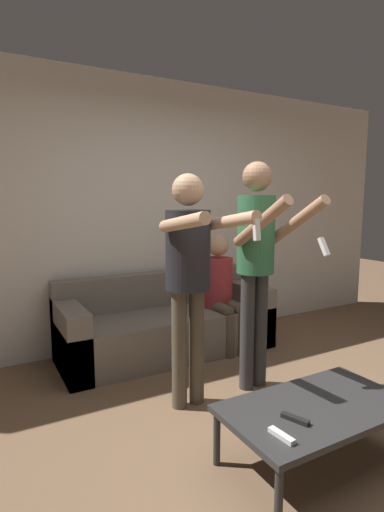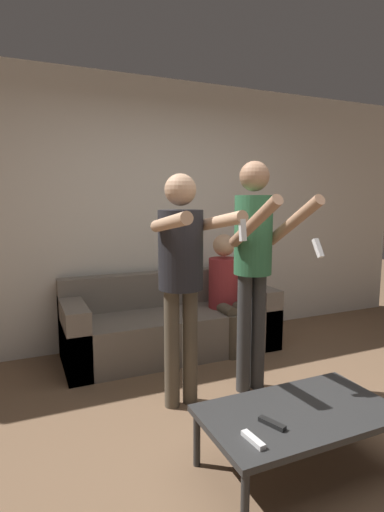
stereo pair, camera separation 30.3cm
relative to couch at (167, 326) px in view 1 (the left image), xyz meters
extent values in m
plane|color=brown|center=(0.07, -1.75, -0.27)|extent=(14.00, 14.00, 0.00)
cube|color=silver|center=(0.07, 0.41, 1.08)|extent=(6.40, 0.06, 2.70)
cube|color=slate|center=(0.00, -0.04, -0.06)|extent=(2.06, 0.76, 0.41)
cube|color=slate|center=(0.00, 0.26, 0.32)|extent=(2.06, 0.16, 0.35)
cube|color=slate|center=(-0.93, -0.04, 0.03)|extent=(0.20, 0.76, 0.60)
cube|color=slate|center=(0.93, -0.04, 0.03)|extent=(0.20, 0.76, 0.60)
cylinder|color=brown|center=(-0.37, -0.99, 0.16)|extent=(0.11, 0.11, 0.87)
cylinder|color=brown|center=(-0.22, -0.99, 0.16)|extent=(0.11, 0.11, 0.87)
cylinder|color=#232328|center=(-0.30, -0.99, 0.88)|extent=(0.32, 0.32, 0.56)
sphere|color=tan|center=(-0.30, -0.99, 1.29)|extent=(0.22, 0.22, 0.22)
cylinder|color=tan|center=(-0.47, -1.26, 1.08)|extent=(0.08, 0.55, 0.16)
cylinder|color=tan|center=(-0.12, -1.26, 1.08)|extent=(0.08, 0.55, 0.16)
cube|color=white|center=(-0.12, -1.53, 1.05)|extent=(0.04, 0.05, 0.13)
cylinder|color=#383838|center=(0.23, -0.99, 0.19)|extent=(0.11, 0.11, 0.93)
cylinder|color=#383838|center=(0.36, -0.99, 0.19)|extent=(0.11, 0.11, 0.93)
cylinder|color=#337047|center=(0.30, -0.99, 0.96)|extent=(0.29, 0.29, 0.60)
sphere|color=#A87A5B|center=(0.30, -0.99, 1.40)|extent=(0.22, 0.22, 0.22)
cylinder|color=#A87A5B|center=(0.13, -1.25, 1.07)|extent=(0.08, 0.57, 0.38)
cylinder|color=#A87A5B|center=(0.46, -1.25, 1.07)|extent=(0.08, 0.57, 0.38)
cube|color=white|center=(0.46, -1.52, 0.91)|extent=(0.04, 0.09, 0.13)
cylinder|color=brown|center=(0.47, -0.40, -0.06)|extent=(0.11, 0.11, 0.41)
cylinder|color=brown|center=(0.61, -0.40, -0.06)|extent=(0.11, 0.11, 0.41)
cylinder|color=brown|center=(0.47, -0.24, 0.17)|extent=(0.11, 0.32, 0.11)
cylinder|color=brown|center=(0.61, -0.24, 0.17)|extent=(0.11, 0.32, 0.11)
cylinder|color=#9E2D33|center=(0.54, -0.08, 0.39)|extent=(0.30, 0.30, 0.50)
sphere|color=tan|center=(0.54, -0.08, 0.77)|extent=(0.22, 0.22, 0.22)
cube|color=#2D2D2D|center=(0.02, -1.92, 0.06)|extent=(1.07, 0.60, 0.04)
cylinder|color=#2D2D2D|center=(-0.47, -2.18, -0.11)|extent=(0.04, 0.04, 0.32)
cylinder|color=#2D2D2D|center=(-0.47, -1.66, -0.11)|extent=(0.04, 0.04, 0.32)
cylinder|color=#2D2D2D|center=(0.52, -1.66, -0.11)|extent=(0.04, 0.04, 0.32)
cube|color=white|center=(-0.36, -2.07, 0.09)|extent=(0.05, 0.15, 0.02)
cube|color=black|center=(-0.20, -1.99, 0.09)|extent=(0.09, 0.15, 0.02)
camera|label=1|loc=(-1.61, -3.42, 1.22)|focal=28.00mm
camera|label=2|loc=(-1.33, -3.56, 1.22)|focal=28.00mm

